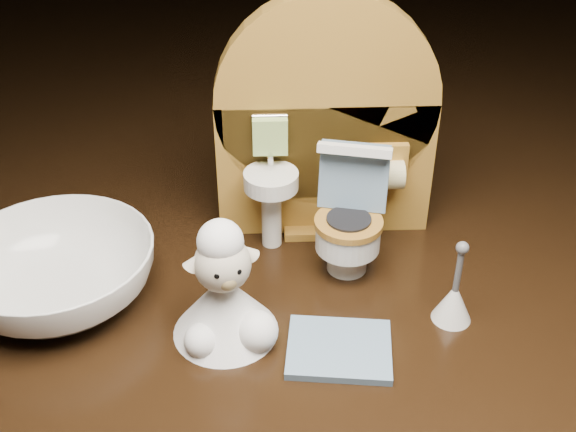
% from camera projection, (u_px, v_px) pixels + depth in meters
% --- Properties ---
extents(backdrop_panel, '(0.13, 0.05, 0.15)m').
position_uv_depth(backdrop_panel, '(325.00, 134.00, 0.42)').
color(backdrop_panel, '#A67428').
rests_on(backdrop_panel, ground).
extents(toy_toilet, '(0.04, 0.05, 0.08)m').
position_uv_depth(toy_toilet, '(350.00, 222.00, 0.41)').
color(toy_toilet, white).
rests_on(toy_toilet, ground).
extents(bath_mat, '(0.06, 0.05, 0.00)m').
position_uv_depth(bath_mat, '(339.00, 349.00, 0.37)').
color(bath_mat, slate).
rests_on(bath_mat, ground).
extents(toilet_brush, '(0.02, 0.02, 0.05)m').
position_uv_depth(toilet_brush, '(454.00, 299.00, 0.38)').
color(toilet_brush, white).
rests_on(toilet_brush, ground).
extents(plush_lamb, '(0.06, 0.06, 0.07)m').
position_uv_depth(plush_lamb, '(225.00, 297.00, 0.37)').
color(plush_lamb, white).
rests_on(plush_lamb, ground).
extents(ceramic_bowl, '(0.11, 0.11, 0.03)m').
position_uv_depth(ceramic_bowl, '(57.00, 273.00, 0.39)').
color(ceramic_bowl, white).
rests_on(ceramic_bowl, ground).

